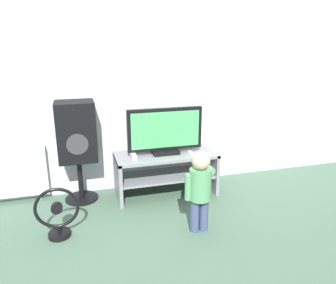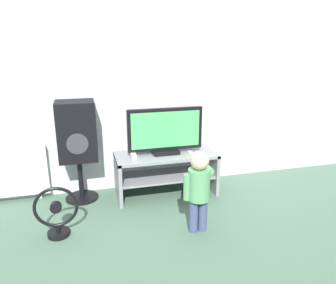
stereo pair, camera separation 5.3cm
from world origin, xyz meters
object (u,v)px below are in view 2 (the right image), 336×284
at_px(radiator, 13,172).
at_px(game_console, 133,155).
at_px(remote_primary, 191,153).
at_px(speaker_tower, 77,134).
at_px(child, 199,185).
at_px(floor_fan, 57,214).
at_px(television, 165,131).

bearing_deg(radiator, game_console, -11.70).
height_order(remote_primary, speaker_tower, speaker_tower).
bearing_deg(remote_primary, child, -103.92).
height_order(child, radiator, child).
height_order(game_console, speaker_tower, speaker_tower).
relative_size(remote_primary, floor_fan, 0.29).
relative_size(remote_primary, child, 0.18).
height_order(television, remote_primary, television).
relative_size(child, speaker_tower, 0.70).
height_order(television, game_console, television).
distance_m(child, speaker_tower, 1.36).
bearing_deg(remote_primary, speaker_tower, 170.71).
distance_m(remote_primary, speaker_tower, 1.20).
height_order(television, floor_fan, television).
distance_m(floor_fan, radiator, 0.94).
bearing_deg(child, floor_fan, 169.13).
distance_m(television, radiator, 1.63).
distance_m(game_console, child, 0.90).
bearing_deg(television, speaker_tower, 174.90).
bearing_deg(floor_fan, remote_primary, 19.46).
distance_m(game_console, remote_primary, 0.62).
bearing_deg(child, speaker_tower, 137.46).
bearing_deg(speaker_tower, remote_primary, -9.29).
xyz_separation_m(game_console, child, (0.44, -0.79, -0.05)).
distance_m(television, game_console, 0.42).
distance_m(television, remote_primary, 0.36).
height_order(remote_primary, floor_fan, remote_primary).
bearing_deg(remote_primary, television, 157.05).
distance_m(remote_primary, child, 0.73).
height_order(floor_fan, radiator, radiator).
xyz_separation_m(child, floor_fan, (-1.19, 0.23, -0.23)).
bearing_deg(child, radiator, 147.83).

